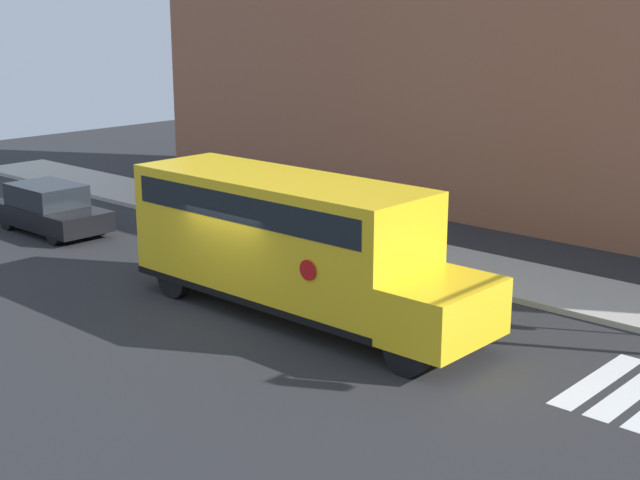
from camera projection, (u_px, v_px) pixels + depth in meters
ground_plane at (239, 313)px, 20.99m from camera, size 60.00×60.00×0.00m
sidewalk_strip at (406, 255)px, 25.62m from camera, size 44.00×3.00×0.15m
building_backdrop at (529, 74)px, 29.05m from camera, size 32.00×4.00×9.70m
school_bus at (290, 238)px, 20.53m from camera, size 9.29×2.57×3.21m
parked_car at (51, 209)px, 28.30m from camera, size 4.19×1.85×1.53m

